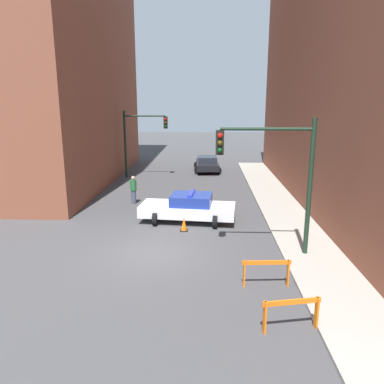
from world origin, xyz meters
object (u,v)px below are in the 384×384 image
object	(u,v)px
police_car	(189,208)
barrier_mid	(266,269)
traffic_light_near	(279,167)
pedestrian_crossing	(133,189)
parked_car_near	(207,164)
barrier_front	(291,309)
traffic_light_far	(139,134)
traffic_cone	(184,224)

from	to	relation	value
police_car	barrier_mid	distance (m)	7.27
traffic_light_near	pedestrian_crossing	size ratio (longest dim) A/B	3.13
parked_car_near	pedestrian_crossing	xyz separation A→B (m)	(-4.30, -10.67, 0.19)
pedestrian_crossing	barrier_front	world-z (taller)	pedestrian_crossing
barrier_front	barrier_mid	xyz separation A→B (m)	(-0.28, 2.43, 0.00)
parked_car_near	barrier_mid	world-z (taller)	parked_car_near
pedestrian_crossing	barrier_front	bearing A→B (deg)	-60.15
police_car	traffic_light_far	bearing A→B (deg)	27.47
traffic_light_far	traffic_cone	bearing A→B (deg)	-71.08
traffic_light_far	pedestrian_crossing	world-z (taller)	traffic_light_far
traffic_light_near	parked_car_near	world-z (taller)	traffic_light_near
traffic_light_near	barrier_front	size ratio (longest dim) A/B	3.30
barrier_front	pedestrian_crossing	bearing A→B (deg)	118.00
traffic_light_near	parked_car_near	size ratio (longest dim) A/B	1.19
traffic_cone	parked_car_near	bearing A→B (deg)	86.12
traffic_light_near	traffic_light_far	bearing A→B (deg)	117.83
pedestrian_crossing	traffic_cone	size ratio (longest dim) A/B	2.53
traffic_light_near	pedestrian_crossing	xyz separation A→B (m)	(-7.01, 7.35, -2.67)
traffic_light_near	barrier_mid	size ratio (longest dim) A/B	3.25
traffic_light_near	police_car	bearing A→B (deg)	131.10
police_car	pedestrian_crossing	distance (m)	4.69
traffic_light_near	pedestrian_crossing	bearing A→B (deg)	133.63
barrier_mid	traffic_cone	world-z (taller)	barrier_mid
barrier_mid	pedestrian_crossing	bearing A→B (deg)	122.35
traffic_light_far	police_car	size ratio (longest dim) A/B	1.07
police_car	barrier_front	distance (m)	9.64
traffic_light_far	traffic_cone	size ratio (longest dim) A/B	7.93
police_car	barrier_mid	xyz separation A→B (m)	(2.87, -6.68, -0.11)
police_car	traffic_cone	distance (m)	1.48
traffic_light_far	barrier_mid	size ratio (longest dim) A/B	3.25
police_car	parked_car_near	world-z (taller)	police_car
parked_car_near	barrier_front	distance (m)	23.11
pedestrian_crossing	traffic_cone	bearing A→B (deg)	-53.06
parked_car_near	pedestrian_crossing	world-z (taller)	pedestrian_crossing
traffic_cone	police_car	bearing A→B (deg)	84.22
traffic_light_far	police_car	bearing A→B (deg)	-68.22
traffic_light_far	barrier_front	xyz separation A→B (m)	(7.58, -20.20, -2.78)
pedestrian_crossing	barrier_mid	distance (m)	11.73
barrier_front	traffic_cone	xyz separation A→B (m)	(-3.30, 7.69, -0.30)
barrier_mid	traffic_cone	distance (m)	6.07
traffic_cone	barrier_front	bearing A→B (deg)	-66.80
traffic_light_near	barrier_front	xyz separation A→B (m)	(-0.45, -4.98, -2.91)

